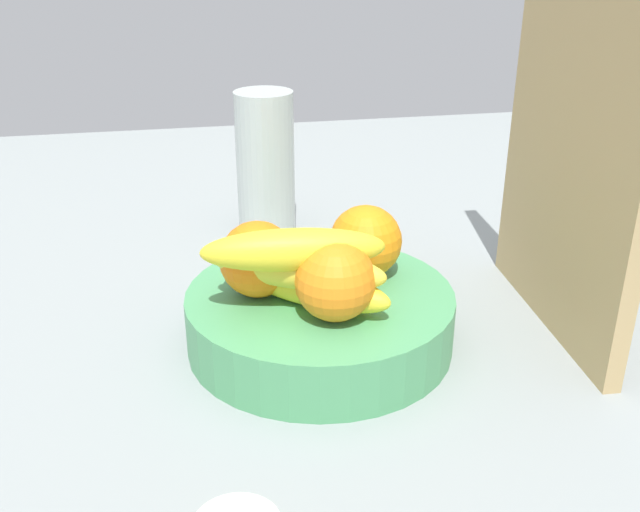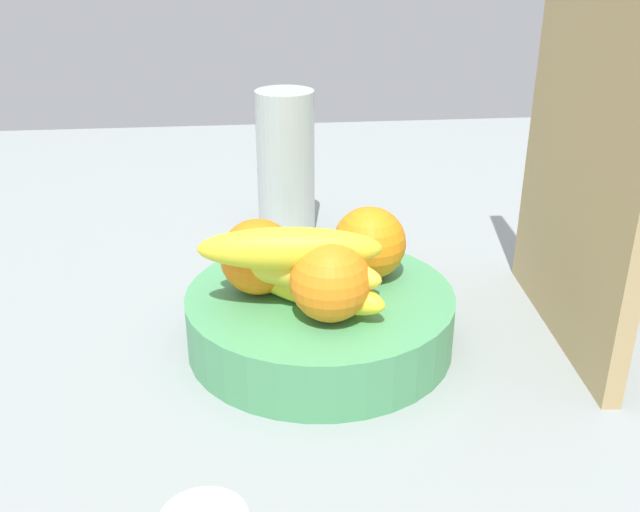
% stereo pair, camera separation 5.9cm
% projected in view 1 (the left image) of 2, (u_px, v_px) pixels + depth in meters
% --- Properties ---
extents(ground_plane, '(1.80, 1.40, 0.03)m').
position_uv_depth(ground_plane, '(304.00, 352.00, 0.76)').
color(ground_plane, gray).
extents(fruit_bowl, '(0.27, 0.27, 0.06)m').
position_uv_depth(fruit_bowl, '(320.00, 318.00, 0.74)').
color(fruit_bowl, '#4A9860').
rests_on(fruit_bowl, ground_plane).
extents(orange_front_left, '(0.08, 0.08, 0.08)m').
position_uv_depth(orange_front_left, '(366.00, 241.00, 0.75)').
color(orange_front_left, orange).
rests_on(orange_front_left, fruit_bowl).
extents(orange_front_right, '(0.08, 0.08, 0.08)m').
position_uv_depth(orange_front_right, '(257.00, 258.00, 0.71)').
color(orange_front_right, orange).
rests_on(orange_front_right, fruit_bowl).
extents(orange_center, '(0.08, 0.08, 0.08)m').
position_uv_depth(orange_center, '(335.00, 281.00, 0.66)').
color(orange_center, orange).
rests_on(orange_center, fruit_bowl).
extents(banana_bunch, '(0.14, 0.18, 0.08)m').
position_uv_depth(banana_bunch, '(300.00, 268.00, 0.68)').
color(banana_bunch, yellow).
rests_on(banana_bunch, fruit_bowl).
extents(cutting_board, '(0.28, 0.03, 0.36)m').
position_uv_depth(cutting_board, '(572.00, 160.00, 0.72)').
color(cutting_board, tan).
rests_on(cutting_board, ground_plane).
extents(thermos_tumbler, '(0.08, 0.08, 0.20)m').
position_uv_depth(thermos_tumbler, '(266.00, 165.00, 0.98)').
color(thermos_tumbler, '#AFBAB5').
rests_on(thermos_tumbler, ground_plane).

